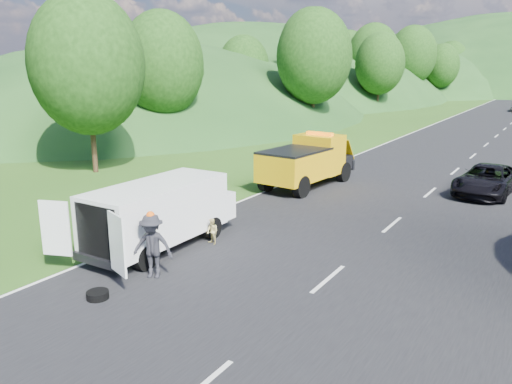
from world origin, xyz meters
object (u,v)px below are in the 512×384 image
Objects in this scene: spare_tire at (98,299)px; passing_suv at (485,194)px; woman at (208,224)px; child at (213,245)px; white_van at (161,211)px; suitcase at (189,211)px; tow_truck at (308,161)px; worker at (154,277)px.

passing_suv is at bearing 68.27° from spare_tire.
woman is 2.40m from child.
white_van is 10.01× the size of suitcase.
suitcase is at bearing 159.81° from child.
child is at bearing -113.84° from passing_suv.
tow_truck is at bearing 113.08° from child.
woman is at bearing -7.73° from suitcase.
spare_tire is (1.07, -14.48, -1.30)m from tow_truck.
tow_truck is 3.71× the size of woman.
white_van is 3.34× the size of worker.
white_van is at bearing 165.20° from woman.
tow_truck is 10.04× the size of suitcase.
spare_tire is at bearing -69.58° from suitcase.
woman is 5.25m from worker.
tow_truck is 9.68m from child.
spare_tire is at bearing -72.72° from white_van.
child is 3.14m from worker.
tow_truck is at bearing 88.72° from white_van.
suitcase is 1.08× the size of spare_tire.
white_van reaches higher than woman.
worker reaches higher than child.
worker is at bearing -79.06° from tow_truck.
white_van is 2.81m from worker.
child is at bearing -159.46° from woman.
tow_truck reaches higher than worker.
passing_suv is at bearing 48.02° from suitcase.
worker reaches higher than passing_suv.
spare_tire is at bearing -74.26° from child.
white_van is 4.22m from spare_tire.
tow_truck is at bearing 94.21° from spare_tire.
white_van reaches higher than worker.
passing_suv reaches higher than child.
woman is 2.93× the size of spare_tire.
suitcase is 14.27m from passing_suv.
suitcase is at bearing -96.27° from tow_truck.
tow_truck is at bearing 73.17° from worker.
white_van is 3.48m from suitcase.
tow_truck reaches higher than passing_suv.
suitcase is (-1.34, 3.06, -0.96)m from white_van.
woman is 1.10m from suitcase.
worker is at bearing 81.55° from spare_tire.
woman is at bearing -88.48° from tow_truck.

